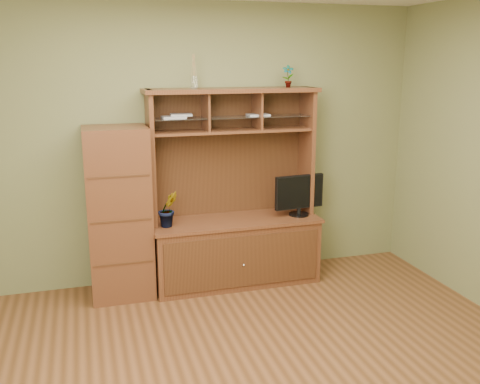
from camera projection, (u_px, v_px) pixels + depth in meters
name	position (u px, v px, depth m)	size (l,w,h in m)	color
room	(265.00, 191.00, 3.37)	(4.54, 4.04, 2.74)	#512F17
media_hutch	(234.00, 231.00, 5.26)	(1.66, 0.61, 1.90)	#4A2715
monitor	(299.00, 194.00, 5.28)	(0.51, 0.20, 0.41)	black
orchid_plant	(168.00, 209.00, 4.93)	(0.18, 0.15, 0.34)	#25541C
top_plant	(288.00, 76.00, 5.14)	(0.11, 0.08, 0.21)	#356322
reed_diffuser	(194.00, 75.00, 4.87)	(0.06, 0.06, 0.31)	silver
magazines	(204.00, 116.00, 4.99)	(1.03, 0.17, 0.04)	silver
side_cabinet	(119.00, 213.00, 4.89)	(0.57, 0.51, 1.58)	#4A2715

